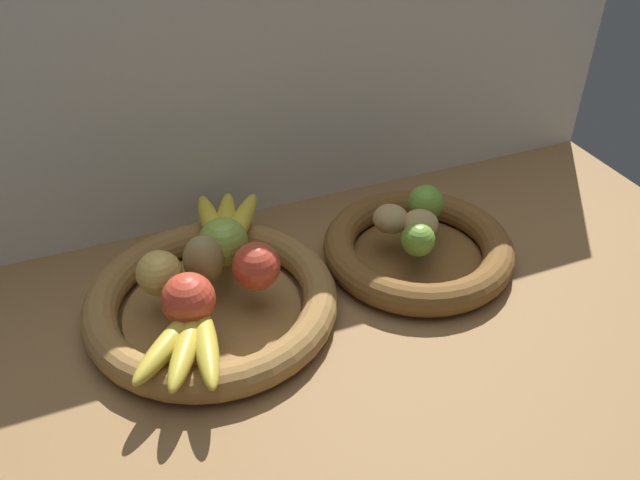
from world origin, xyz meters
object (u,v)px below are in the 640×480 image
object	(u,v)px
fruit_bowl_left	(212,302)
lime_far	(426,203)
fruit_bowl_right	(418,248)
apple_red_front	(188,299)
potato_oblong	(391,219)
apple_golden_left	(159,273)
pear_brown	(203,260)
apple_green_back	(223,242)
apple_red_right	(256,266)
banana_bunch_front	(188,342)
lime_near	(418,240)
potato_large	(420,224)
banana_bunch_back	(226,226)

from	to	relation	value
fruit_bowl_left	lime_far	size ratio (longest dim) A/B	6.30
fruit_bowl_right	apple_red_front	distance (cm)	41.31
fruit_bowl_right	potato_oblong	bearing A→B (deg)	142.13
apple_golden_left	pear_brown	bearing A→B (deg)	-0.64
fruit_bowl_left	pear_brown	distance (cm)	7.16
apple_green_back	pear_brown	world-z (taller)	pear_brown
apple_golden_left	apple_red_right	bearing A→B (deg)	-16.41
banana_bunch_front	lime_near	world-z (taller)	lime_near
banana_bunch_front	potato_large	bearing A→B (deg)	15.65
fruit_bowl_left	apple_red_front	xyz separation A→B (cm)	(-4.20, -5.82, 6.69)
pear_brown	lime_near	size ratio (longest dim) A/B	1.48
potato_oblong	lime_near	bearing A→B (deg)	-81.35
fruit_bowl_left	banana_bunch_front	world-z (taller)	banana_bunch_front
apple_green_back	lime_near	distance (cm)	30.94
apple_golden_left	banana_bunch_back	bearing A→B (deg)	39.27
apple_red_right	lime_near	bearing A→B (deg)	-4.80
pear_brown	lime_near	distance (cm)	34.02
fruit_bowl_right	apple_red_front	bearing A→B (deg)	-171.79
apple_red_right	apple_red_front	size ratio (longest dim) A/B	0.95
apple_golden_left	apple_red_front	bearing A→B (deg)	-71.52
banana_bunch_back	lime_far	size ratio (longest dim) A/B	3.27
apple_red_right	apple_golden_left	bearing A→B (deg)	163.59
potato_large	potato_oblong	bearing A→B (deg)	142.13
fruit_bowl_left	banana_bunch_back	bearing A→B (deg)	63.99
fruit_bowl_right	lime_near	distance (cm)	7.59
apple_red_right	pear_brown	distance (cm)	8.12
apple_green_back	apple_golden_left	xyz separation A→B (cm)	(-10.74, -3.40, -0.45)
fruit_bowl_left	pear_brown	xyz separation A→B (cm)	(-0.13, 1.91, 6.90)
banana_bunch_front	pear_brown	bearing A→B (deg)	67.13
apple_golden_left	banana_bunch_front	world-z (taller)	apple_golden_left
apple_red_right	apple_golden_left	distance (cm)	14.33
banana_bunch_front	apple_red_right	bearing A→B (deg)	37.10
apple_red_right	apple_red_front	bearing A→B (deg)	-161.39
pear_brown	potato_oblong	bearing A→B (deg)	2.10
apple_green_back	lime_near	xyz separation A→B (cm)	(29.37, -9.66, -1.15)
banana_bunch_back	potato_large	xyz separation A→B (cm)	(30.02, -12.56, 0.65)
apple_red_right	apple_green_back	bearing A→B (deg)	112.03
apple_green_back	apple_red_right	bearing A→B (deg)	-67.97
fruit_bowl_left	apple_golden_left	xyz separation A→B (cm)	(-6.81, 1.98, 6.29)
pear_brown	fruit_bowl_left	bearing A→B (deg)	-86.05
fruit_bowl_right	potato_large	distance (cm)	5.13
apple_red_right	potato_oblong	size ratio (longest dim) A/B	1.20
fruit_bowl_right	apple_golden_left	xyz separation A→B (cm)	(-42.96, 1.98, 6.28)
apple_red_front	potato_oblong	distance (cm)	37.48
apple_golden_left	banana_bunch_front	size ratio (longest dim) A/B	0.39
banana_bunch_front	banana_bunch_back	world-z (taller)	banana_bunch_back
apple_red_right	banana_bunch_front	bearing A→B (deg)	-142.90
apple_red_right	pear_brown	world-z (taller)	pear_brown
fruit_bowl_right	apple_green_back	xyz separation A→B (cm)	(-32.23, 5.38, 6.73)
fruit_bowl_left	apple_golden_left	distance (cm)	9.48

